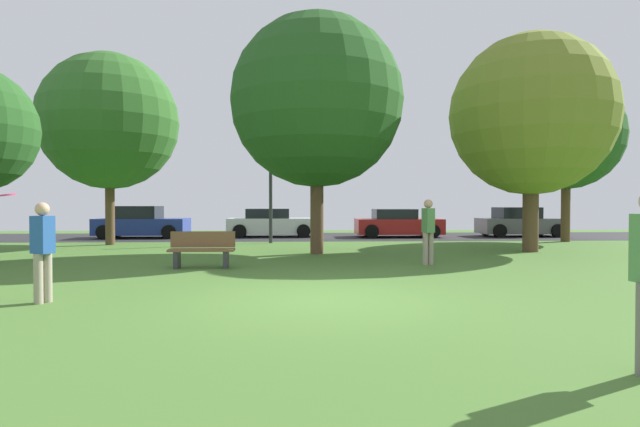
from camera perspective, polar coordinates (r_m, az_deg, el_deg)
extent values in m
plane|color=#47702D|center=(8.49, 0.89, -9.69)|extent=(44.00, 44.00, 0.00)
cube|color=#28282B|center=(24.38, -1.45, -2.65)|extent=(44.00, 6.40, 0.01)
cylinder|color=brown|center=(16.02, -0.36, 0.99)|extent=(0.42, 0.42, 3.12)
sphere|color=#23511E|center=(16.36, -0.36, 12.65)|extent=(5.49, 5.49, 5.49)
cylinder|color=brown|center=(18.11, 22.81, 0.56)|extent=(0.51, 0.51, 2.90)
sphere|color=olive|center=(18.35, 22.88, 10.30)|extent=(5.33, 5.33, 5.33)
cylinder|color=brown|center=(23.62, 26.13, 0.45)|extent=(0.37, 0.37, 2.74)
sphere|color=#23511E|center=(23.80, 26.19, 8.01)|extent=(4.58, 4.58, 4.58)
cylinder|color=brown|center=(21.17, -22.76, 1.21)|extent=(0.35, 0.35, 3.34)
sphere|color=#2D6023|center=(21.42, -22.82, 9.61)|extent=(5.26, 5.26, 5.26)
cylinder|color=gray|center=(9.18, -29.36, -6.49)|extent=(0.14, 0.14, 0.80)
cylinder|color=gray|center=(9.27, -28.56, -6.41)|extent=(0.14, 0.14, 0.80)
cube|color=#23519E|center=(9.16, -29.00, -2.11)|extent=(0.39, 0.34, 0.60)
sphere|color=tan|center=(9.15, -29.02, 0.44)|extent=(0.22, 0.22, 0.22)
cylinder|color=gray|center=(13.39, 11.89, -3.93)|extent=(0.14, 0.14, 0.84)
cylinder|color=gray|center=(13.47, 12.48, -3.91)|extent=(0.14, 0.14, 0.84)
cube|color=#51894C|center=(13.39, 12.20, -0.77)|extent=(0.29, 0.36, 0.63)
sphere|color=tan|center=(13.38, 12.20, 1.08)|extent=(0.23, 0.23, 0.23)
cylinder|color=#EA2D6B|center=(9.86, -32.03, 1.80)|extent=(0.37, 0.37, 0.06)
cube|color=#233893|center=(25.04, -19.52, -1.40)|extent=(4.15, 1.86, 0.76)
cube|color=black|center=(25.08, -19.99, 0.14)|extent=(1.99, 1.64, 0.58)
cylinder|color=black|center=(25.57, -15.80, -1.80)|extent=(0.64, 0.22, 0.64)
cylinder|color=black|center=(23.76, -16.82, -2.03)|extent=(0.64, 0.22, 0.64)
cylinder|color=black|center=(26.38, -21.95, -1.75)|extent=(0.64, 0.22, 0.64)
cylinder|color=black|center=(24.64, -23.38, -1.96)|extent=(0.64, 0.22, 0.64)
cube|color=white|center=(24.51, -5.41, -1.41)|extent=(4.27, 1.79, 0.75)
cube|color=black|center=(24.50, -5.91, 0.01)|extent=(2.05, 1.58, 0.46)
cylinder|color=black|center=(25.39, -1.94, -1.78)|extent=(0.64, 0.22, 0.64)
cylinder|color=black|center=(23.60, -1.89, -2.00)|extent=(0.64, 0.22, 0.64)
cylinder|color=black|center=(25.53, -8.66, -1.78)|extent=(0.64, 0.22, 0.64)
cylinder|color=black|center=(23.75, -9.12, -2.00)|extent=(0.64, 0.22, 0.64)
cube|color=#B21E1E|center=(24.50, 8.90, -1.45)|extent=(4.09, 1.86, 0.72)
cube|color=black|center=(24.44, 8.43, -0.05)|extent=(1.97, 1.64, 0.47)
cylinder|color=black|center=(25.74, 11.61, -1.77)|extent=(0.64, 0.22, 0.64)
cylinder|color=black|center=(23.94, 12.71, -1.98)|extent=(0.64, 0.22, 0.64)
cylinder|color=black|center=(25.19, 5.28, -1.81)|extent=(0.64, 0.22, 0.64)
cylinder|color=black|center=(23.34, 5.91, -2.04)|extent=(0.64, 0.22, 0.64)
cube|color=slate|center=(26.53, 21.82, -1.30)|extent=(4.01, 1.76, 0.74)
cube|color=black|center=(26.43, 21.44, 0.08)|extent=(1.92, 1.55, 0.54)
cylinder|color=black|center=(27.94, 23.69, -1.61)|extent=(0.64, 0.22, 0.64)
cylinder|color=black|center=(26.37, 25.39, -1.78)|extent=(0.64, 0.22, 0.64)
cylinder|color=black|center=(26.81, 18.31, -1.69)|extent=(0.64, 0.22, 0.64)
cylinder|color=black|center=(25.18, 19.74, -1.87)|extent=(0.64, 0.22, 0.64)
cube|color=brown|center=(12.75, -13.31, -4.07)|extent=(1.60, 0.44, 0.06)
cube|color=brown|center=(12.93, -13.15, -2.88)|extent=(1.60, 0.06, 0.40)
cube|color=#333338|center=(12.68, -10.63, -5.11)|extent=(0.10, 0.40, 0.45)
cube|color=#333338|center=(12.90, -15.94, -5.02)|extent=(0.10, 0.40, 0.45)
cylinder|color=#2D2D33|center=(20.57, -5.63, 2.92)|extent=(0.14, 0.14, 4.50)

